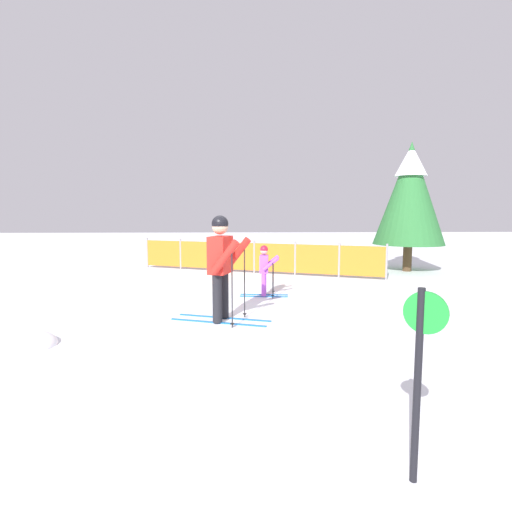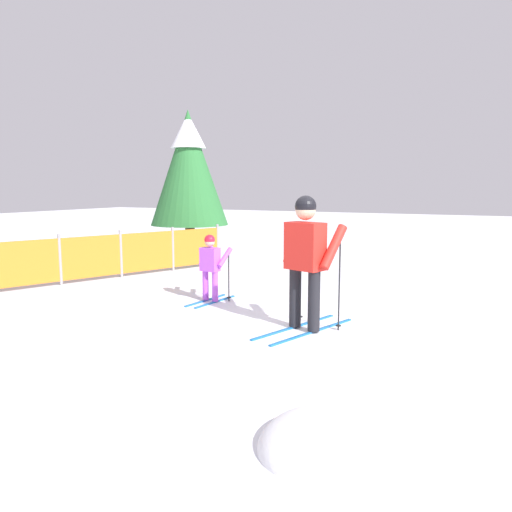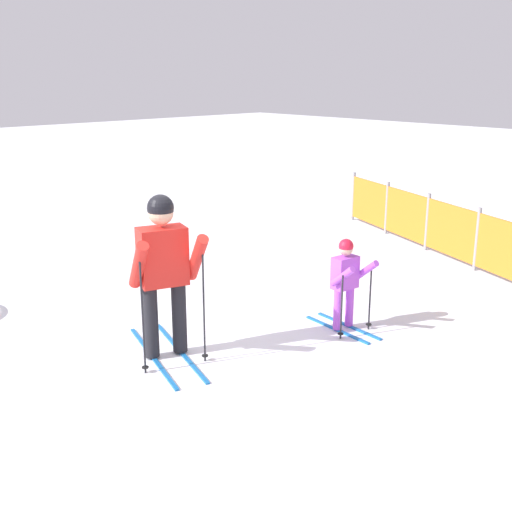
{
  "view_description": "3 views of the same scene",
  "coord_description": "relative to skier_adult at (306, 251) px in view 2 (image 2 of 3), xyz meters",
  "views": [
    {
      "loc": [
        0.37,
        -6.62,
        1.82
      ],
      "look_at": [
        0.67,
        1.18,
        0.96
      ],
      "focal_mm": 28.0,
      "sensor_mm": 36.0,
      "label": 1
    },
    {
      "loc": [
        -5.98,
        -2.34,
        1.88
      ],
      "look_at": [
        0.31,
        0.82,
        0.9
      ],
      "focal_mm": 35.0,
      "sensor_mm": 36.0,
      "label": 2
    },
    {
      "loc": [
        5.36,
        -3.71,
        2.97
      ],
      "look_at": [
        0.32,
        1.03,
        0.97
      ],
      "focal_mm": 45.0,
      "sensor_mm": 36.0,
      "label": 3
    }
  ],
  "objects": [
    {
      "name": "snow_mound",
      "position": [
        -2.75,
        -1.18,
        -1.05
      ],
      "size": [
        1.06,
        0.9,
        0.42
      ],
      "primitive_type": "ellipsoid",
      "color": "white",
      "rests_on": "ground_plane"
    },
    {
      "name": "skier_child",
      "position": [
        0.84,
        1.98,
        -0.4
      ],
      "size": [
        1.06,
        0.53,
        1.11
      ],
      "rotation": [
        0.0,
        0.0,
        -0.1
      ],
      "color": "#1966B2",
      "rests_on": "ground_plane"
    },
    {
      "name": "ground_plane",
      "position": [
        -0.05,
        0.04,
        -1.05
      ],
      "size": [
        60.0,
        60.0,
        0.0
      ],
      "primitive_type": "plane",
      "color": "white"
    },
    {
      "name": "conifer_far",
      "position": [
        5.5,
        5.55,
        1.39
      ],
      "size": [
        2.13,
        2.13,
        3.95
      ],
      "color": "#4C3823",
      "rests_on": "ground_plane"
    },
    {
      "name": "skier_adult",
      "position": [
        0.0,
        0.0,
        0.0
      ],
      "size": [
        1.7,
        0.92,
        1.77
      ],
      "rotation": [
        0.0,
        0.0,
        -0.31
      ],
      "color": "#1966B2",
      "rests_on": "ground_plane"
    },
    {
      "name": "safety_fence",
      "position": [
        0.72,
        5.3,
        -0.56
      ],
      "size": [
        7.07,
        2.87,
        0.99
      ],
      "rotation": [
        0.0,
        0.0,
        -0.38
      ],
      "color": "gray",
      "rests_on": "ground_plane"
    }
  ]
}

